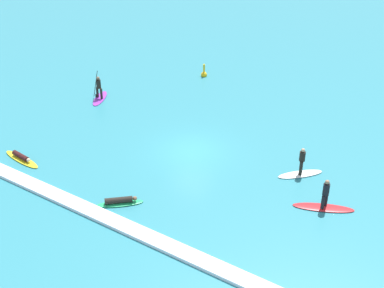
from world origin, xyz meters
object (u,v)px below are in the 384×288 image
at_px(surfer_on_red_board, 324,202).
at_px(surfer_on_green_board, 120,202).
at_px(surfer_on_yellow_board, 22,158).
at_px(surfer_on_white_board, 301,168).
at_px(marker_buoy, 204,74).
at_px(surfer_on_purple_board, 99,93).

height_order(surfer_on_red_board, surfer_on_green_board, surfer_on_red_board).
relative_size(surfer_on_yellow_board, surfer_on_red_board, 0.98).
relative_size(surfer_on_white_board, marker_buoy, 2.13).
xyz_separation_m(surfer_on_yellow_board, surfer_on_green_board, (7.93, -0.18, 0.03)).
height_order(surfer_on_white_board, surfer_on_purple_board, surfer_on_purple_board).
bearing_deg(surfer_on_green_board, marker_buoy, 65.56).
distance_m(surfer_on_yellow_board, surfer_on_red_board, 17.97).
height_order(surfer_on_white_board, surfer_on_yellow_board, surfer_on_white_board).
xyz_separation_m(surfer_on_red_board, surfer_on_green_board, (-9.19, -5.62, -0.25)).
distance_m(surfer_on_white_board, surfer_on_green_board, 10.53).
bearing_deg(surfer_on_red_board, surfer_on_yellow_board, -6.84).
height_order(surfer_on_white_board, marker_buoy, surfer_on_white_board).
height_order(surfer_on_white_board, surfer_on_red_board, surfer_on_red_board).
bearing_deg(surfer_on_white_board, surfer_on_red_board, -92.72).
height_order(surfer_on_green_board, marker_buoy, marker_buoy).
bearing_deg(surfer_on_purple_board, surfer_on_red_board, -127.20).
height_order(surfer_on_yellow_board, marker_buoy, marker_buoy).
xyz_separation_m(surfer_on_purple_board, surfer_on_green_board, (9.97, -9.44, -0.32)).
bearing_deg(surfer_on_red_board, surfer_on_green_board, 6.96).
relative_size(surfer_on_white_board, surfer_on_yellow_board, 0.79).
xyz_separation_m(surfer_on_white_board, surfer_on_yellow_board, (-14.81, -7.78, -0.29)).
height_order(surfer_on_purple_board, marker_buoy, surfer_on_purple_board).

